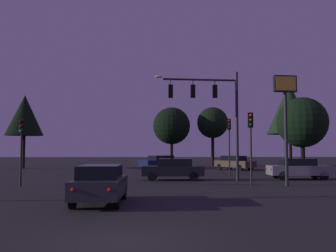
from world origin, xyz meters
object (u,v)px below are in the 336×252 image
at_px(tree_right_cluster, 290,109).
at_px(tree_left_far, 213,123).
at_px(traffic_light_corner_left, 229,136).
at_px(car_nearside_lane, 101,183).
at_px(traffic_light_corner_right, 21,138).
at_px(tree_center_horizon, 302,122).
at_px(traffic_signal_mast_arm, 212,105).
at_px(tree_lot_edge, 172,126).
at_px(car_far_lane, 234,163).
at_px(store_sign_illuminated, 285,104).
at_px(tree_behind_sign, 25,115).
at_px(car_parked_lot, 160,162).
at_px(traffic_light_median, 251,134).
at_px(car_crossing_left, 174,169).
at_px(car_crossing_right, 299,168).

bearing_deg(tree_right_cluster, tree_left_far, 123.00).
relative_size(traffic_light_corner_left, car_nearside_lane, 1.09).
distance_m(traffic_light_corner_right, tree_center_horizon, 24.37).
bearing_deg(traffic_signal_mast_arm, tree_lot_edge, 93.70).
distance_m(car_nearside_lane, car_far_lane, 27.08).
relative_size(traffic_light_corner_right, store_sign_illuminated, 0.60).
bearing_deg(store_sign_illuminated, tree_behind_sign, 135.32).
xyz_separation_m(traffic_signal_mast_arm, tree_lot_edge, (-1.52, 23.55, 0.04)).
bearing_deg(tree_lot_edge, car_parked_lot, -103.23).
bearing_deg(traffic_light_median, store_sign_illuminated, -11.51).
relative_size(traffic_signal_mast_arm, traffic_light_corner_right, 1.91).
height_order(car_crossing_left, car_crossing_right, same).
xyz_separation_m(traffic_light_corner_right, car_parked_lot, (8.63, 19.58, -2.01)).
relative_size(traffic_signal_mast_arm, tree_lot_edge, 0.98).
xyz_separation_m(car_nearside_lane, tree_left_far, (10.19, 34.68, 4.94)).
xyz_separation_m(car_parked_lot, tree_center_horizon, (12.83, -8.16, 3.85)).
relative_size(traffic_light_corner_left, car_parked_lot, 0.98).
bearing_deg(tree_right_cluster, store_sign_illuminated, -111.28).
height_order(car_far_lane, tree_behind_sign, tree_behind_sign).
bearing_deg(tree_center_horizon, traffic_light_corner_left, -157.89).
bearing_deg(tree_left_far, traffic_light_corner_right, -120.02).
height_order(traffic_light_corner_left, tree_center_horizon, tree_center_horizon).
bearing_deg(traffic_light_corner_right, traffic_light_corner_left, 30.89).
bearing_deg(car_parked_lot, tree_behind_sign, 170.99).
distance_m(store_sign_illuminated, tree_left_far, 27.80).
height_order(traffic_signal_mast_arm, car_far_lane, traffic_signal_mast_arm).
relative_size(tree_left_far, tree_center_horizon, 1.12).
bearing_deg(traffic_light_corner_left, traffic_light_median, -93.10).
xyz_separation_m(traffic_signal_mast_arm, traffic_light_median, (1.79, -3.13, -2.14)).
bearing_deg(tree_behind_sign, car_parked_lot, -9.01).
distance_m(car_crossing_left, tree_lot_edge, 22.92).
relative_size(store_sign_illuminated, tree_center_horizon, 0.94).
bearing_deg(car_nearside_lane, tree_center_horizon, 49.81).
distance_m(traffic_light_corner_left, car_crossing_right, 6.29).
bearing_deg(tree_left_far, tree_center_horizon, -70.44).
bearing_deg(tree_lot_edge, car_far_lane, -55.99).
bearing_deg(tree_right_cluster, traffic_signal_mast_arm, -127.21).
bearing_deg(tree_left_far, tree_right_cluster, -57.00).
distance_m(tree_behind_sign, tree_lot_edge, 18.06).
bearing_deg(traffic_light_corner_left, traffic_light_corner_right, -149.11).
bearing_deg(tree_behind_sign, tree_left_far, 12.89).
height_order(traffic_signal_mast_arm, traffic_light_corner_right, traffic_signal_mast_arm).
height_order(car_parked_lot, store_sign_illuminated, store_sign_illuminated).
relative_size(traffic_signal_mast_arm, car_nearside_lane, 1.74).
bearing_deg(tree_behind_sign, store_sign_illuminated, -44.68).
distance_m(traffic_light_corner_right, car_far_lane, 24.10).
bearing_deg(traffic_light_corner_left, tree_left_far, 84.76).
relative_size(traffic_light_corner_left, car_crossing_left, 1.06).
bearing_deg(car_nearside_lane, traffic_light_corner_left, 61.78).
xyz_separation_m(car_far_lane, tree_lot_edge, (-6.19, 9.17, 4.48)).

